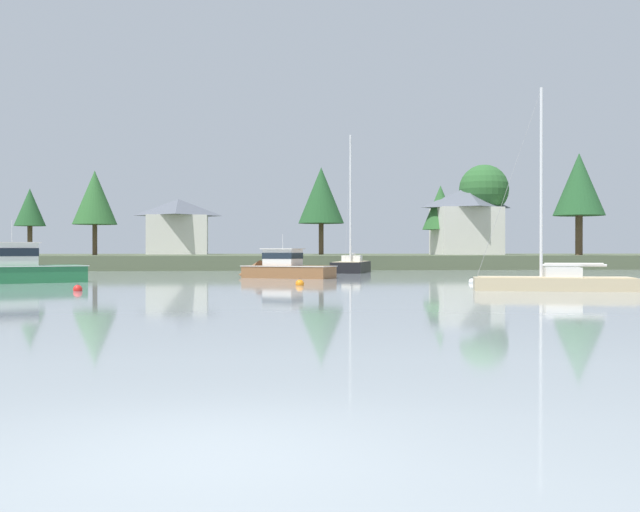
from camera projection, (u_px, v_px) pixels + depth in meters
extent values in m
plane|color=#939EA3|center=(213.00, 447.00, 7.89)|extent=(400.00, 400.00, 0.00)
cube|color=#4C563D|center=(222.00, 260.00, 103.52)|extent=(167.32, 53.96, 1.44)
cube|color=brown|center=(289.00, 275.00, 56.34)|extent=(6.64, 5.27, 1.36)
cone|color=brown|center=(249.00, 275.00, 57.65)|extent=(2.60, 2.70, 2.08)
cube|color=silver|center=(289.00, 266.00, 56.34)|extent=(6.80, 5.42, 0.05)
cube|color=silver|center=(283.00, 257.00, 56.53)|extent=(2.90, 2.76, 1.16)
cube|color=#19232D|center=(283.00, 256.00, 56.53)|extent=(2.96, 2.81, 0.42)
cube|color=beige|center=(283.00, 249.00, 56.52)|extent=(3.29, 3.15, 0.06)
cylinder|color=silver|center=(283.00, 241.00, 56.52)|extent=(0.03, 0.03, 1.03)
cube|color=tan|center=(554.00, 289.00, 38.86)|extent=(7.99, 4.22, 1.06)
cube|color=#CCB78E|center=(554.00, 277.00, 38.86)|extent=(7.48, 3.84, 0.04)
cube|color=silver|center=(562.00, 272.00, 38.80)|extent=(2.01, 1.82, 0.46)
cylinder|color=silver|center=(541.00, 182.00, 38.92)|extent=(0.15, 0.15, 9.22)
cylinder|color=silver|center=(574.00, 265.00, 38.71)|extent=(2.99, 0.95, 0.12)
cylinder|color=silver|center=(574.00, 264.00, 38.71)|extent=(2.70, 0.89, 0.14)
cylinder|color=#999999|center=(509.00, 183.00, 39.16)|extent=(2.97, 0.85, 9.17)
cube|color=#236B3D|center=(17.00, 279.00, 47.97)|extent=(8.12, 5.73, 1.62)
cube|color=silver|center=(17.00, 266.00, 47.96)|extent=(8.30, 5.90, 0.05)
cube|color=silver|center=(12.00, 254.00, 47.79)|extent=(3.27, 3.07, 1.34)
cube|color=#19232D|center=(12.00, 252.00, 47.79)|extent=(3.34, 3.13, 0.48)
cube|color=beige|center=(12.00, 243.00, 47.78)|extent=(3.70, 3.51, 0.06)
cylinder|color=silver|center=(12.00, 231.00, 47.78)|extent=(0.03, 0.03, 1.35)
cube|color=black|center=(351.00, 271.00, 71.65)|extent=(4.99, 9.26, 1.58)
cube|color=#CCB78E|center=(351.00, 262.00, 71.65)|extent=(4.54, 8.66, 0.04)
cube|color=silver|center=(352.00, 258.00, 72.09)|extent=(2.16, 2.34, 0.53)
cylinder|color=silver|center=(350.00, 198.00, 70.91)|extent=(0.18, 0.18, 11.24)
cylinder|color=silver|center=(353.00, 254.00, 72.70)|extent=(1.13, 3.45, 0.14)
cylinder|color=silver|center=(353.00, 254.00, 72.70)|extent=(1.03, 3.11, 0.14)
cylinder|color=#999999|center=(348.00, 197.00, 69.16)|extent=(1.01, 3.43, 11.19)
sphere|color=red|center=(78.00, 289.00, 38.29)|extent=(0.44, 0.44, 0.44)
torus|color=#333338|center=(78.00, 284.00, 38.29)|extent=(0.12, 0.12, 0.02)
sphere|color=white|center=(472.00, 282.00, 47.89)|extent=(0.40, 0.40, 0.40)
torus|color=#333338|center=(472.00, 278.00, 47.89)|extent=(0.12, 0.12, 0.02)
sphere|color=orange|center=(300.00, 284.00, 44.42)|extent=(0.49, 0.49, 0.49)
torus|color=#333338|center=(300.00, 279.00, 44.42)|extent=(0.12, 0.12, 0.02)
cylinder|color=brown|center=(321.00, 229.00, 100.39)|extent=(0.61, 0.61, 6.55)
cone|color=#235128|center=(321.00, 195.00, 100.36)|extent=(5.76, 5.76, 7.05)
cylinder|color=brown|center=(440.00, 234.00, 99.86)|extent=(0.56, 0.56, 5.21)
cone|color=#2D602D|center=(440.00, 207.00, 99.84)|extent=(4.52, 4.52, 5.53)
cylinder|color=brown|center=(95.00, 230.00, 89.62)|extent=(0.53, 0.53, 5.72)
cone|color=#2D602D|center=(95.00, 197.00, 89.59)|extent=(4.95, 4.95, 6.05)
cylinder|color=brown|center=(484.00, 228.00, 100.17)|extent=(0.73, 0.73, 6.81)
sphere|color=#2D602D|center=(484.00, 189.00, 100.14)|extent=(6.19, 6.19, 6.19)
cylinder|color=brown|center=(30.00, 231.00, 88.12)|extent=(0.54, 0.54, 5.26)
cone|color=#235128|center=(30.00, 207.00, 88.10)|extent=(3.39, 3.39, 4.14)
cylinder|color=brown|center=(579.00, 222.00, 88.66)|extent=(0.80, 0.80, 7.25)
cone|color=#235128|center=(579.00, 184.00, 88.63)|extent=(5.68, 5.68, 6.94)
cube|color=silver|center=(178.00, 235.00, 109.45)|extent=(7.97, 8.59, 5.28)
pyramid|color=#565B66|center=(178.00, 207.00, 109.43)|extent=(8.60, 9.28, 2.32)
cube|color=silver|center=(466.00, 231.00, 99.69)|extent=(7.66, 6.84, 5.85)
pyramid|color=#565B66|center=(466.00, 198.00, 99.67)|extent=(8.27, 7.38, 2.53)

